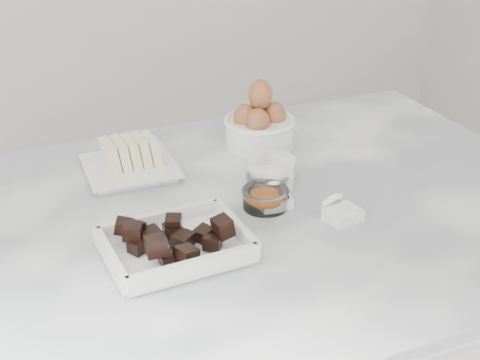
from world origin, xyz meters
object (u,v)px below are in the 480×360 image
at_px(zest_bowl, 265,197).
at_px(vanilla_spoon, 276,197).
at_px(butter_plate, 128,160).
at_px(honey_bowl, 267,183).
at_px(chocolate_dish, 176,241).
at_px(salt_spoon, 340,211).
at_px(sugar_ramekin, 271,171).
at_px(egg_bowl, 259,125).

relative_size(zest_bowl, vanilla_spoon, 1.17).
bearing_deg(butter_plate, honey_bowl, -40.39).
bearing_deg(chocolate_dish, salt_spoon, -1.39).
relative_size(butter_plate, sugar_ramekin, 2.01).
bearing_deg(vanilla_spoon, salt_spoon, -50.18).
relative_size(sugar_ramekin, egg_bowl, 0.59).
distance_m(egg_bowl, honey_bowl, 0.20).
bearing_deg(chocolate_dish, sugar_ramekin, 32.52).
distance_m(sugar_ramekin, zest_bowl, 0.08).
bearing_deg(honey_bowl, chocolate_dish, -149.24).
xyz_separation_m(honey_bowl, zest_bowl, (-0.03, -0.05, 0.00)).
xyz_separation_m(chocolate_dish, butter_plate, (0.01, 0.30, 0.00)).
distance_m(zest_bowl, salt_spoon, 0.13).
bearing_deg(sugar_ramekin, chocolate_dish, -147.48).
xyz_separation_m(sugar_ramekin, vanilla_spoon, (-0.02, -0.06, -0.02)).
distance_m(sugar_ramekin, honey_bowl, 0.03).
xyz_separation_m(butter_plate, sugar_ramekin, (0.22, -0.15, 0.00)).
relative_size(honey_bowl, salt_spoon, 1.02).
bearing_deg(egg_bowl, butter_plate, -177.16).
xyz_separation_m(chocolate_dish, zest_bowl, (0.19, 0.08, -0.00)).
distance_m(chocolate_dish, sugar_ramekin, 0.27).
bearing_deg(chocolate_dish, vanilla_spoon, 21.53).
relative_size(butter_plate, zest_bowl, 2.15).
xyz_separation_m(honey_bowl, vanilla_spoon, (-0.01, -0.04, -0.00)).
xyz_separation_m(sugar_ramekin, egg_bowl, (0.06, 0.17, 0.02)).
bearing_deg(zest_bowl, salt_spoon, -41.28).
distance_m(butter_plate, vanilla_spoon, 0.30).
relative_size(chocolate_dish, butter_plate, 1.25).
bearing_deg(salt_spoon, egg_bowl, 89.27).
bearing_deg(honey_bowl, egg_bowl, 68.88).
height_order(chocolate_dish, vanilla_spoon, chocolate_dish).
height_order(zest_bowl, salt_spoon, salt_spoon).
height_order(sugar_ramekin, vanilla_spoon, sugar_ramekin).
height_order(butter_plate, vanilla_spoon, butter_plate).
xyz_separation_m(butter_plate, salt_spoon, (0.27, -0.31, -0.01)).
bearing_deg(sugar_ramekin, zest_bowl, -122.59).
bearing_deg(salt_spoon, sugar_ramekin, 108.44).
bearing_deg(egg_bowl, zest_bowl, -112.77).
bearing_deg(egg_bowl, honey_bowl, -111.12).
bearing_deg(zest_bowl, butter_plate, 128.46).
xyz_separation_m(vanilla_spoon, salt_spoon, (0.07, -0.09, 0.00)).
distance_m(chocolate_dish, salt_spoon, 0.28).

